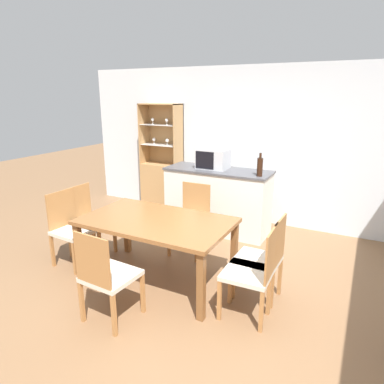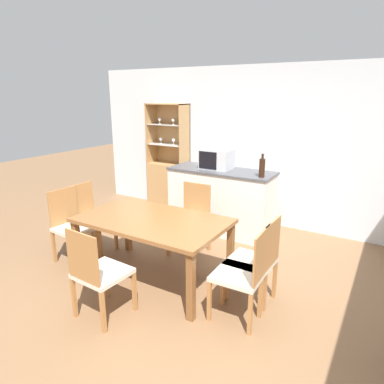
{
  "view_description": "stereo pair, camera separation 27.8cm",
  "coord_description": "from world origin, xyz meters",
  "px_view_note": "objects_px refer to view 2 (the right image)",
  "views": [
    {
      "loc": [
        1.49,
        -2.83,
        2.11
      ],
      "look_at": [
        -0.52,
        1.05,
        0.85
      ],
      "focal_mm": 32.0,
      "sensor_mm": 36.0,
      "label": 1
    },
    {
      "loc": [
        1.74,
        -2.69,
        2.11
      ],
      "look_at": [
        -0.52,
        1.05,
        0.85
      ],
      "focal_mm": 32.0,
      "sensor_mm": 36.0,
      "label": 2
    }
  ],
  "objects_px": {
    "display_cabinet": "(169,178)",
    "dining_chair_side_right_far": "(255,261)",
    "dining_chair_head_near": "(99,273)",
    "microwave": "(217,159)",
    "dining_table": "(153,225)",
    "dining_chair_head_far": "(191,219)",
    "wine_bottle": "(262,167)",
    "dining_chair_side_right_near": "(243,274)",
    "dining_chair_side_left_far": "(90,219)",
    "dining_chair_side_left_near": "(73,226)"
  },
  "relations": [
    {
      "from": "dining_chair_head_far",
      "to": "dining_chair_side_left_far",
      "type": "xyz_separation_m",
      "value": [
        -1.18,
        -0.69,
        0.0
      ]
    },
    {
      "from": "display_cabinet",
      "to": "dining_chair_side_right_far",
      "type": "xyz_separation_m",
      "value": [
        2.53,
        -2.1,
        -0.11
      ]
    },
    {
      "from": "display_cabinet",
      "to": "dining_chair_head_near",
      "type": "relative_size",
      "value": 2.07
    },
    {
      "from": "dining_chair_head_far",
      "to": "wine_bottle",
      "type": "distance_m",
      "value": 1.21
    },
    {
      "from": "display_cabinet",
      "to": "dining_chair_head_far",
      "type": "bearing_deg",
      "value": -46.33
    },
    {
      "from": "dining_chair_side_right_near",
      "to": "dining_chair_head_near",
      "type": "height_order",
      "value": "same"
    },
    {
      "from": "dining_chair_side_right_far",
      "to": "dining_chair_head_near",
      "type": "bearing_deg",
      "value": 131.24
    },
    {
      "from": "microwave",
      "to": "dining_chair_head_far",
      "type": "bearing_deg",
      "value": -84.1
    },
    {
      "from": "dining_chair_side_left_near",
      "to": "microwave",
      "type": "xyz_separation_m",
      "value": [
        1.09,
        1.9,
        0.67
      ]
    },
    {
      "from": "dining_chair_side_right_near",
      "to": "microwave",
      "type": "bearing_deg",
      "value": 32.16
    },
    {
      "from": "dining_chair_side_right_near",
      "to": "microwave",
      "type": "xyz_separation_m",
      "value": [
        -1.28,
        1.9,
        0.67
      ]
    },
    {
      "from": "dining_chair_head_far",
      "to": "dining_chair_side_left_far",
      "type": "bearing_deg",
      "value": 28.78
    },
    {
      "from": "dining_chair_head_far",
      "to": "microwave",
      "type": "xyz_separation_m",
      "value": [
        -0.09,
        0.91,
        0.67
      ]
    },
    {
      "from": "dining_table",
      "to": "dining_chair_head_near",
      "type": "distance_m",
      "value": 0.87
    },
    {
      "from": "dining_chair_side_left_far",
      "to": "wine_bottle",
      "type": "relative_size",
      "value": 2.86
    },
    {
      "from": "dining_chair_side_left_near",
      "to": "dining_table",
      "type": "bearing_deg",
      "value": 101.0
    },
    {
      "from": "dining_table",
      "to": "dining_chair_head_far",
      "type": "height_order",
      "value": "dining_chair_head_far"
    },
    {
      "from": "dining_table",
      "to": "dining_chair_side_right_near",
      "type": "bearing_deg",
      "value": -7.13
    },
    {
      "from": "dining_table",
      "to": "dining_chair_side_left_far",
      "type": "distance_m",
      "value": 1.21
    },
    {
      "from": "dining_chair_head_far",
      "to": "dining_chair_side_right_near",
      "type": "bearing_deg",
      "value": 138.5
    },
    {
      "from": "microwave",
      "to": "display_cabinet",
      "type": "bearing_deg",
      "value": 158.36
    },
    {
      "from": "dining_chair_side_left_near",
      "to": "dining_chair_side_right_far",
      "type": "height_order",
      "value": "same"
    },
    {
      "from": "dining_table",
      "to": "dining_chair_side_right_far",
      "type": "distance_m",
      "value": 1.21
    },
    {
      "from": "dining_table",
      "to": "dining_chair_side_left_far",
      "type": "height_order",
      "value": "dining_chair_side_left_far"
    },
    {
      "from": "dining_chair_side_left_near",
      "to": "dining_chair_side_right_far",
      "type": "bearing_deg",
      "value": 101.06
    },
    {
      "from": "dining_chair_side_right_near",
      "to": "dining_chair_head_near",
      "type": "distance_m",
      "value": 1.37
    },
    {
      "from": "display_cabinet",
      "to": "dining_chair_side_right_far",
      "type": "distance_m",
      "value": 3.29
    },
    {
      "from": "dining_chair_head_far",
      "to": "dining_chair_side_right_far",
      "type": "xyz_separation_m",
      "value": [
        1.18,
        -0.69,
        0.0
      ]
    },
    {
      "from": "dining_chair_head_near",
      "to": "wine_bottle",
      "type": "relative_size",
      "value": 2.86
    },
    {
      "from": "dining_chair_head_near",
      "to": "dining_chair_head_far",
      "type": "relative_size",
      "value": 1.0
    },
    {
      "from": "dining_chair_side_right_far",
      "to": "dining_table",
      "type": "bearing_deg",
      "value": 98.47
    },
    {
      "from": "dining_chair_side_right_near",
      "to": "wine_bottle",
      "type": "height_order",
      "value": "wine_bottle"
    },
    {
      "from": "dining_chair_side_left_far",
      "to": "dining_chair_head_near",
      "type": "bearing_deg",
      "value": 52.34
    },
    {
      "from": "dining_chair_side_left_far",
      "to": "wine_bottle",
      "type": "xyz_separation_m",
      "value": [
        1.88,
        1.43,
        0.66
      ]
    },
    {
      "from": "dining_chair_head_far",
      "to": "dining_chair_side_left_far",
      "type": "height_order",
      "value": "same"
    },
    {
      "from": "dining_chair_head_near",
      "to": "dining_table",
      "type": "bearing_deg",
      "value": 92.98
    },
    {
      "from": "dining_table",
      "to": "dining_chair_side_left_near",
      "type": "bearing_deg",
      "value": -172.97
    },
    {
      "from": "dining_chair_side_right_near",
      "to": "dining_chair_side_left_near",
      "type": "height_order",
      "value": "same"
    },
    {
      "from": "dining_table",
      "to": "microwave",
      "type": "bearing_deg",
      "value": 93.12
    },
    {
      "from": "dining_chair_side_right_far",
      "to": "microwave",
      "type": "height_order",
      "value": "microwave"
    },
    {
      "from": "microwave",
      "to": "wine_bottle",
      "type": "height_order",
      "value": "wine_bottle"
    },
    {
      "from": "dining_chair_side_right_far",
      "to": "microwave",
      "type": "xyz_separation_m",
      "value": [
        -1.28,
        1.61,
        0.67
      ]
    },
    {
      "from": "display_cabinet",
      "to": "dining_chair_side_left_near",
      "type": "distance_m",
      "value": 2.41
    },
    {
      "from": "dining_chair_head_near",
      "to": "dining_chair_head_far",
      "type": "xyz_separation_m",
      "value": [
        0.0,
        1.69,
        0.0
      ]
    },
    {
      "from": "dining_table",
      "to": "wine_bottle",
      "type": "distance_m",
      "value": 1.79
    },
    {
      "from": "dining_chair_side_left_near",
      "to": "display_cabinet",
      "type": "bearing_deg",
      "value": -172.12
    },
    {
      "from": "dining_chair_head_near",
      "to": "microwave",
      "type": "xyz_separation_m",
      "value": [
        -0.09,
        2.6,
        0.67
      ]
    },
    {
      "from": "dining_table",
      "to": "dining_chair_side_right_far",
      "type": "height_order",
      "value": "dining_chair_side_right_far"
    },
    {
      "from": "dining_chair_head_near",
      "to": "dining_chair_side_right_far",
      "type": "xyz_separation_m",
      "value": [
        1.19,
        0.99,
        0.0
      ]
    },
    {
      "from": "display_cabinet",
      "to": "dining_table",
      "type": "distance_m",
      "value": 2.63
    }
  ]
}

